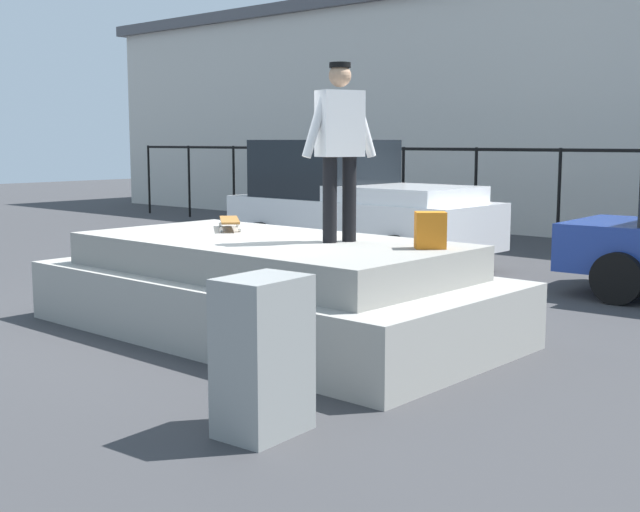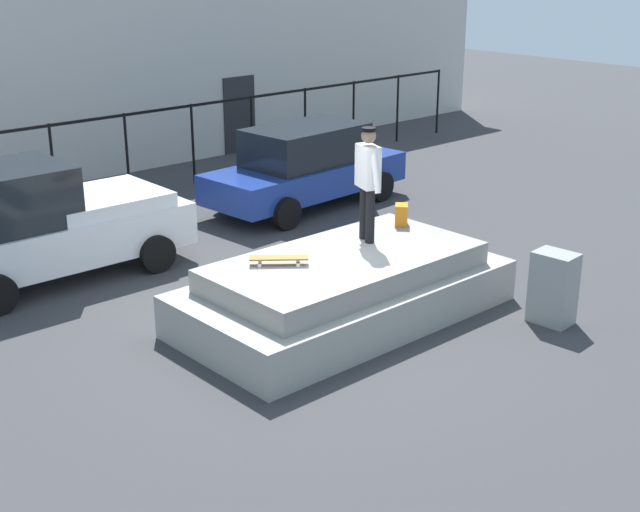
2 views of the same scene
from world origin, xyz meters
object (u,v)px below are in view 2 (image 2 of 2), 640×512
Objects in this scene: car_white_pickup_near at (42,224)px; backpack at (401,215)px; skateboard at (279,258)px; car_blue_sedan_mid at (306,166)px; skateboarder at (368,176)px; utility_box at (553,288)px.

backpack is at bearing -43.23° from car_white_pickup_near.
skateboard is 2.65m from backpack.
car_white_pickup_near is 6.05m from car_blue_sedan_mid.
car_white_pickup_near reaches higher than skateboard.
car_blue_sedan_mid is at bearing 3.51° from car_white_pickup_near.
skateboarder reaches higher than car_blue_sedan_mid.
skateboarder is 0.39× the size of car_white_pickup_near.
utility_box is (0.45, -2.62, -0.61)m from backpack.
skateboarder is 5.42m from car_blue_sedan_mid.
car_white_pickup_near is 8.13m from utility_box.
skateboard is 0.71× the size of utility_box.
backpack is 0.07× the size of car_blue_sedan_mid.
car_white_pickup_near is at bearing -176.49° from car_blue_sedan_mid.
backpack is (2.65, 0.11, 0.07)m from skateboard.
skateboarder reaches higher than backpack.
car_white_pickup_near is 4.18× the size of utility_box.
car_blue_sedan_mid is (4.43, 4.48, -0.21)m from skateboard.
car_white_pickup_near is (-1.60, 4.11, -0.11)m from skateboard.
backpack is (0.96, 0.18, -0.84)m from skateboarder.
skateboarder reaches higher than skateboard.
utility_box is (3.10, -2.51, -0.54)m from skateboard.
car_blue_sedan_mid reaches higher than skateboard.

